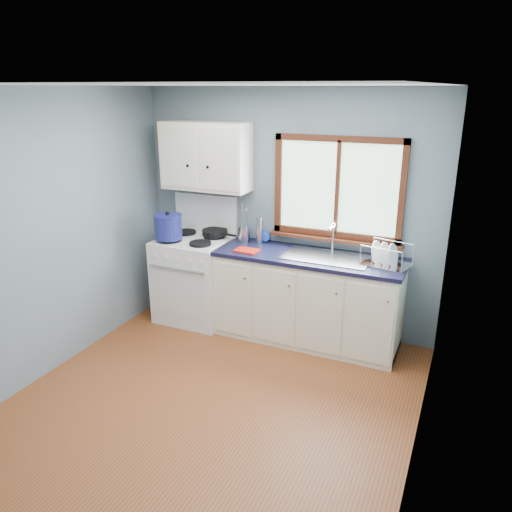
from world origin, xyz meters
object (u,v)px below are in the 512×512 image
at_px(gas_range, 195,276).
at_px(thermos, 259,230).
at_px(utensil_crock, 244,234).
at_px(skillet, 215,232).
at_px(stockpot, 168,226).
at_px(dish_rack, 385,259).
at_px(base_cabinets, 307,302).
at_px(sink, 326,263).

height_order(gas_range, thermos, gas_range).
bearing_deg(utensil_crock, skillet, -175.84).
relative_size(skillet, thermos, 1.54).
bearing_deg(stockpot, gas_range, 42.45).
xyz_separation_m(utensil_crock, dish_rack, (1.51, -0.14, -0.03)).
bearing_deg(dish_rack, utensil_crock, -173.81).
xyz_separation_m(utensil_crock, thermos, (0.18, 0.00, 0.06)).
bearing_deg(dish_rack, stockpot, -163.11).
xyz_separation_m(base_cabinets, stockpot, (-1.50, -0.19, 0.68)).
bearing_deg(thermos, gas_range, -165.99).
height_order(base_cabinets, stockpot, stockpot).
distance_m(skillet, stockpot, 0.51).
bearing_deg(dish_rack, gas_range, -167.53).
bearing_deg(dish_rack, thermos, -174.57).
relative_size(gas_range, stockpot, 4.44).
bearing_deg(gas_range, base_cabinets, 0.82).
distance_m(base_cabinets, utensil_crock, 0.99).
bearing_deg(base_cabinets, utensil_crock, 168.62).
bearing_deg(stockpot, thermos, 21.41).
distance_m(gas_range, thermos, 0.92).
height_order(utensil_crock, dish_rack, utensil_crock).
relative_size(skillet, dish_rack, 0.93).
relative_size(base_cabinets, stockpot, 6.05).
height_order(gas_range, sink, gas_range).
distance_m(utensil_crock, thermos, 0.19).
bearing_deg(gas_range, dish_rack, 0.91).
height_order(skillet, utensil_crock, utensil_crock).
height_order(gas_range, stockpot, gas_range).
distance_m(sink, skillet, 1.31).
distance_m(utensil_crock, dish_rack, 1.52).
xyz_separation_m(stockpot, utensil_crock, (0.72, 0.35, -0.09)).
distance_m(sink, dish_rack, 0.57).
xyz_separation_m(skillet, utensil_crock, (0.34, 0.02, 0.02)).
height_order(base_cabinets, dish_rack, dish_rack).
relative_size(gas_range, sink, 1.62).
relative_size(sink, skillet, 1.94).
distance_m(sink, thermos, 0.82).
height_order(skillet, stockpot, stockpot).
bearing_deg(gas_range, stockpot, -137.55).
bearing_deg(sink, base_cabinets, 179.87).
relative_size(stockpot, thermos, 1.09).
bearing_deg(thermos, skillet, -177.12).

